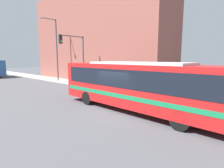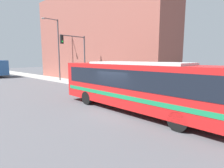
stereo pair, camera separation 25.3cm
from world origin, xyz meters
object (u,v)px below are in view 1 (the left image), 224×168
(traffic_light_pole, at_px, (76,52))
(pedestrian_near_corner, at_px, (82,76))
(fire_hydrant, at_px, (127,87))
(city_bus, at_px, (138,83))
(parking_meter, at_px, (96,79))
(street_lamp, at_px, (55,46))

(traffic_light_pole, distance_m, pedestrian_near_corner, 3.56)
(fire_hydrant, height_order, pedestrian_near_corner, pedestrian_near_corner)
(city_bus, height_order, parking_meter, city_bus)
(traffic_light_pole, bearing_deg, city_bus, -107.75)
(street_lamp, distance_m, pedestrian_near_corner, 6.41)
(city_bus, distance_m, fire_hydrant, 6.03)
(traffic_light_pole, bearing_deg, parking_meter, -67.77)
(fire_hydrant, bearing_deg, pedestrian_near_corner, 84.67)
(parking_meter, bearing_deg, street_lamp, 90.12)
(city_bus, xyz_separation_m, traffic_light_pole, (3.42, 10.68, 2.28))
(city_bus, distance_m, street_lamp, 17.46)
(parking_meter, xyz_separation_m, street_lamp, (-0.02, 8.17, 4.11))
(city_bus, relative_size, traffic_light_pole, 2.01)
(parking_meter, distance_m, pedestrian_near_corner, 3.31)
(traffic_light_pole, xyz_separation_m, street_lamp, (0.90, 5.91, 1.02))
(fire_hydrant, distance_m, pedestrian_near_corner, 7.71)
(city_bus, bearing_deg, traffic_light_pole, 74.11)
(pedestrian_near_corner, bearing_deg, parking_meter, -102.46)
(pedestrian_near_corner, bearing_deg, traffic_light_pole, -149.06)
(fire_hydrant, relative_size, parking_meter, 0.64)
(city_bus, relative_size, parking_meter, 9.61)
(fire_hydrant, height_order, parking_meter, parking_meter)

